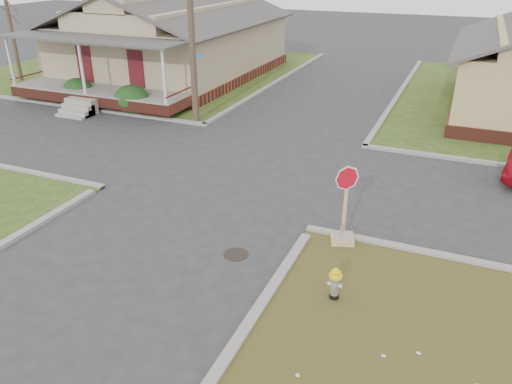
% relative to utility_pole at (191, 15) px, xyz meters
% --- Properties ---
extents(ground, '(120.00, 120.00, 0.00)m').
position_rel_utility_pole_xyz_m(ground, '(4.20, -8.90, -4.66)').
color(ground, '#2D2D30').
rests_on(ground, ground).
extents(verge_far_left, '(19.00, 19.00, 0.05)m').
position_rel_utility_pole_xyz_m(verge_far_left, '(-8.80, 9.10, -4.64)').
color(verge_far_left, '#2C4217').
rests_on(verge_far_left, ground).
extents(curbs, '(80.00, 40.00, 0.12)m').
position_rel_utility_pole_xyz_m(curbs, '(4.20, -3.90, -4.66)').
color(curbs, gray).
rests_on(curbs, ground).
extents(manhole, '(0.64, 0.64, 0.01)m').
position_rel_utility_pole_xyz_m(manhole, '(6.40, -9.40, -4.66)').
color(manhole, black).
rests_on(manhole, ground).
extents(corner_house, '(10.10, 15.50, 5.30)m').
position_rel_utility_pole_xyz_m(corner_house, '(-5.80, 7.78, -2.38)').
color(corner_house, maroon).
rests_on(corner_house, ground).
extents(utility_pole, '(1.80, 0.28, 9.00)m').
position_rel_utility_pole_xyz_m(utility_pole, '(0.00, 0.00, 0.00)').
color(utility_pole, '#433327').
rests_on(utility_pole, ground).
extents(tree_far_left, '(0.22, 0.22, 4.90)m').
position_rel_utility_pole_xyz_m(tree_far_left, '(-13.80, 3.10, -2.16)').
color(tree_far_left, '#433327').
rests_on(tree_far_left, verge_far_left).
extents(fire_hydrant, '(0.29, 0.29, 0.78)m').
position_rel_utility_pole_xyz_m(fire_hydrant, '(9.18, -10.22, -4.19)').
color(fire_hydrant, black).
rests_on(fire_hydrant, ground).
extents(stop_sign, '(0.62, 0.60, 2.17)m').
position_rel_utility_pole_xyz_m(stop_sign, '(8.75, -7.77, -4.14)').
color(stop_sign, tan).
rests_on(stop_sign, ground).
extents(hedge_left, '(1.54, 1.26, 1.18)m').
position_rel_utility_pole_xyz_m(hedge_left, '(-7.17, 0.57, -4.02)').
color(hedge_left, '#193A15').
rests_on(hedge_left, verge_far_left).
extents(hedge_right, '(1.62, 1.33, 1.24)m').
position_rel_utility_pole_xyz_m(hedge_right, '(-3.52, 0.10, -3.99)').
color(hedge_right, '#193A15').
rests_on(hedge_right, verge_far_left).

